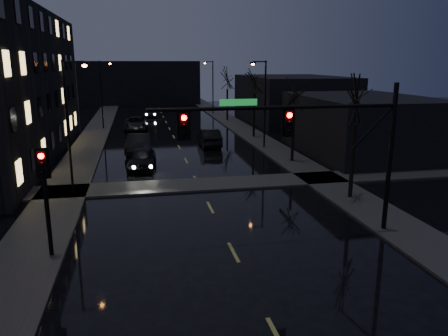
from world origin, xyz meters
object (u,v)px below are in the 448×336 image
oncoming_car_b (138,143)px  lead_car (209,137)px  oncoming_car_a (142,158)px  oncoming_car_d (150,112)px  oncoming_car_c (136,123)px

oncoming_car_b → lead_car: bearing=22.1°
oncoming_car_b → lead_car: size_ratio=0.99×
oncoming_car_a → oncoming_car_d: bearing=94.2°
lead_car → oncoming_car_a: bearing=51.7°
oncoming_car_a → oncoming_car_b: oncoming_car_b is taller
lead_car → oncoming_car_b: bearing=15.6°
oncoming_car_c → oncoming_car_d: size_ratio=1.17×
oncoming_car_b → oncoming_car_d: 25.84m
oncoming_car_d → oncoming_car_a: bearing=-89.2°
oncoming_car_c → oncoming_car_b: bearing=-87.3°
oncoming_car_c → lead_car: bearing=-57.4°
oncoming_car_b → oncoming_car_d: size_ratio=1.03×
oncoming_car_c → oncoming_car_d: 12.39m
oncoming_car_d → oncoming_car_b: bearing=-90.5°
oncoming_car_a → lead_car: lead_car is taller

